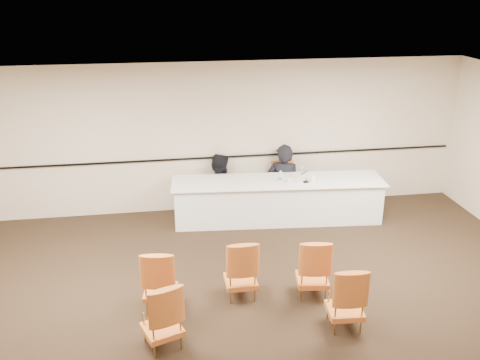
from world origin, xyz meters
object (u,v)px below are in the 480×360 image
at_px(panel_table, 278,200).
at_px(aud_chair_back_right, 346,296).
at_px(panelist_main, 283,189).
at_px(aud_chair_front_left, 160,278).
at_px(aud_chair_front_right, 313,266).
at_px(microphone, 306,175).
at_px(water_bottle, 280,176).
at_px(panelist_main_chair, 283,186).
at_px(aud_chair_back_left, 161,314).
at_px(panelist_second_chair, 218,188).
at_px(drinking_glass, 289,180).
at_px(aud_chair_front_mid, 241,268).
at_px(panelist_second, 219,193).

distance_m(panel_table, aud_chair_back_right, 3.53).
distance_m(panelist_main, aud_chair_front_left, 4.15).
bearing_deg(aud_chair_front_right, microphone, 85.32).
relative_size(water_bottle, aud_chair_front_right, 0.23).
relative_size(panelist_main_chair, aud_chair_back_left, 1.00).
bearing_deg(aud_chair_back_right, panelist_second_chair, 110.07).
bearing_deg(aud_chair_back_left, panelist_main, 38.12).
bearing_deg(aud_chair_front_right, panelist_main, 92.64).
relative_size(drinking_glass, aud_chair_front_left, 0.11).
bearing_deg(aud_chair_back_right, panelist_main_chair, 92.41).
xyz_separation_m(aud_chair_front_left, aud_chair_back_left, (-0.00, -0.88, 0.00)).
xyz_separation_m(panelist_main, drinking_glass, (-0.07, -0.72, 0.46)).
bearing_deg(panel_table, panelist_second_chair, 152.34).
distance_m(aud_chair_front_mid, aud_chair_front_right, 1.07).
relative_size(aud_chair_front_mid, aud_chair_back_left, 1.00).
bearing_deg(water_bottle, aud_chair_front_left, -131.89).
relative_size(panelist_main_chair, aud_chair_front_right, 1.00).
distance_m(panel_table, water_bottle, 0.52).
relative_size(panelist_second, drinking_glass, 16.96).
bearing_deg(aud_chair_front_left, microphone, 49.28).
distance_m(panel_table, aud_chair_front_mid, 2.81).
bearing_deg(aud_chair_front_mid, aud_chair_front_right, -7.28).
bearing_deg(aud_chair_back_right, aud_chair_front_mid, 146.82).
relative_size(panelist_main, panelist_second_chair, 2.02).
relative_size(panelist_main_chair, aud_chair_front_left, 1.00).
distance_m(panelist_main, aud_chair_front_mid, 3.43).
height_order(panelist_main_chair, water_bottle, water_bottle).
xyz_separation_m(aud_chair_front_right, aud_chair_back_right, (0.21, -0.83, 0.00)).
height_order(panelist_main_chair, drinking_glass, panelist_main_chair).
bearing_deg(aud_chair_back_right, aud_chair_back_left, -175.28).
bearing_deg(panelist_main_chair, aud_chair_front_left, -123.64).
bearing_deg(aud_chair_front_left, aud_chair_front_mid, 13.34).
distance_m(panelist_main, microphone, 0.97).
distance_m(panelist_second_chair, drinking_glass, 1.56).
bearing_deg(aud_chair_front_left, panel_table, 56.81).
relative_size(panelist_main, aud_chair_back_left, 2.02).
distance_m(panelist_main, aud_chair_front_right, 3.29).
xyz_separation_m(panel_table, panelist_second, (-1.08, 0.68, -0.06)).
distance_m(aud_chair_front_right, aud_chair_back_left, 2.40).
height_order(panel_table, panelist_main, panelist_main).
xyz_separation_m(aud_chair_front_left, aud_chair_front_mid, (1.18, 0.11, 0.00)).
bearing_deg(aud_chair_front_mid, drinking_glass, 61.14).
height_order(aud_chair_front_right, aud_chair_back_right, same).
bearing_deg(aud_chair_front_mid, panelist_main_chair, 65.94).
relative_size(microphone, water_bottle, 1.32).
height_order(panelist_main, drinking_glass, panelist_main).
bearing_deg(panel_table, aud_chair_back_right, -83.22).
relative_size(panelist_second, aud_chair_back_right, 1.79).
xyz_separation_m(panel_table, microphone, (0.50, -0.18, 0.55)).
bearing_deg(panelist_second, panelist_main_chair, -164.49).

